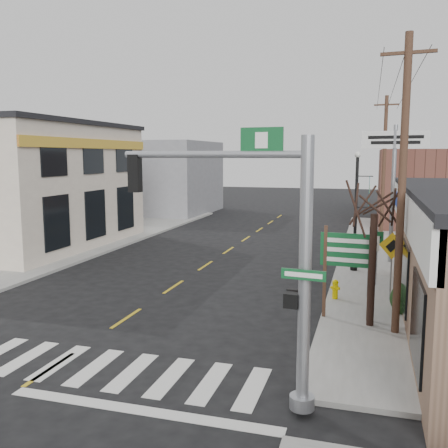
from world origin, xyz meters
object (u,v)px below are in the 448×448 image
(traffic_signal_pole, at_px, (271,244))
(lamp_post, at_px, (357,202))
(fire_hydrant, at_px, (335,288))
(utility_pole_near, at_px, (402,184))
(utility_pole_far, at_px, (384,164))
(guide_sign, at_px, (347,260))
(bare_tree, at_px, (375,193))
(dance_center_sign, at_px, (394,159))

(traffic_signal_pole, height_order, lamp_post, traffic_signal_pole)
(fire_hydrant, relative_size, utility_pole_near, 0.08)
(lamp_post, height_order, utility_pole_far, utility_pole_far)
(guide_sign, height_order, lamp_post, lamp_post)
(bare_tree, bearing_deg, lamp_post, 95.08)
(utility_pole_far, bearing_deg, bare_tree, -86.29)
(traffic_signal_pole, height_order, utility_pole_far, utility_pole_far)
(guide_sign, xyz_separation_m, lamp_post, (0.08, 6.90, 1.16))
(dance_center_sign, height_order, bare_tree, dance_center_sign)
(lamp_post, bearing_deg, fire_hydrant, -72.38)
(lamp_post, height_order, utility_pole_near, utility_pole_near)
(dance_center_sign, bearing_deg, utility_pole_far, 100.53)
(lamp_post, distance_m, utility_pole_near, 7.95)
(guide_sign, bearing_deg, fire_hydrant, 106.91)
(traffic_signal_pole, height_order, guide_sign, traffic_signal_pole)
(bare_tree, bearing_deg, guide_sign, 148.83)
(utility_pole_far, bearing_deg, lamp_post, -90.85)
(traffic_signal_pole, relative_size, lamp_post, 1.07)
(guide_sign, xyz_separation_m, utility_pole_near, (1.43, -0.84, 2.40))
(fire_hydrant, distance_m, bare_tree, 4.57)
(lamp_post, relative_size, utility_pole_near, 0.63)
(lamp_post, xyz_separation_m, utility_pole_far, (1.30, 11.33, 1.48))
(dance_center_sign, xyz_separation_m, utility_pole_far, (-0.24, 8.97, -0.39))
(utility_pole_near, relative_size, utility_pole_far, 0.95)
(traffic_signal_pole, relative_size, utility_pole_far, 0.64)
(traffic_signal_pole, height_order, dance_center_sign, dance_center_sign)
(utility_pole_near, xyz_separation_m, utility_pole_far, (-0.05, 19.07, 0.24))
(traffic_signal_pole, bearing_deg, utility_pole_near, 68.55)
(utility_pole_far, bearing_deg, dance_center_sign, -82.77)
(traffic_signal_pole, bearing_deg, utility_pole_far, 89.70)
(utility_pole_near, bearing_deg, fire_hydrant, 128.12)
(fire_hydrant, bearing_deg, traffic_signal_pole, -95.38)
(fire_hydrant, xyz_separation_m, bare_tree, (1.20, -2.56, 3.59))
(guide_sign, xyz_separation_m, fire_hydrant, (-0.46, 2.12, -1.49))
(guide_sign, bearing_deg, traffic_signal_pole, -96.99)
(guide_sign, distance_m, utility_pole_far, 18.47)
(traffic_signal_pole, relative_size, utility_pole_near, 0.67)
(utility_pole_far, bearing_deg, utility_pole_near, -84.16)
(lamp_post, distance_m, bare_tree, 7.43)
(traffic_signal_pole, xyz_separation_m, bare_tree, (1.96, 5.56, 0.63))
(fire_hydrant, bearing_deg, utility_pole_far, 83.46)
(bare_tree, bearing_deg, fire_hydrant, 115.09)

